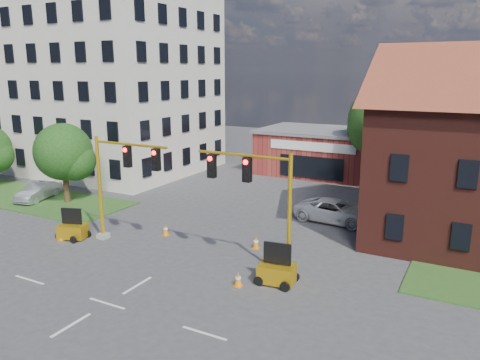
{
  "coord_description": "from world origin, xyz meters",
  "views": [
    {
      "loc": [
        13.84,
        -13.63,
        9.9
      ],
      "look_at": [
        1.22,
        10.0,
        3.58
      ],
      "focal_mm": 35.0,
      "sensor_mm": 36.0,
      "label": 1
    }
  ],
  "objects": [
    {
      "name": "lane_markings",
      "position": [
        0.0,
        -3.0,
        0.01
      ],
      "size": [
        60.0,
        36.0,
        0.01
      ],
      "primitive_type": null,
      "color": "silver",
      "rests_on": "ground"
    },
    {
      "name": "tree_nw_front",
      "position": [
        -13.78,
        10.58,
        3.77
      ],
      "size": [
        4.5,
        4.29,
        6.09
      ],
      "color": "#382614",
      "rests_on": "ground"
    },
    {
      "name": "sedan_silver_front",
      "position": [
        -16.58,
        10.0,
        0.68
      ],
      "size": [
        2.41,
        4.38,
        1.37
      ],
      "primitive_type": "imported",
      "rotation": [
        0.0,
        0.0,
        0.24
      ],
      "color": "#A5A8AC",
      "rests_on": "ground"
    },
    {
      "name": "signal_mast_west",
      "position": [
        -4.36,
        6.0,
        3.92
      ],
      "size": [
        5.3,
        0.6,
        6.2
      ],
      "color": "gray",
      "rests_on": "ground"
    },
    {
      "name": "brick_shop",
      "position": [
        0.0,
        29.98,
        2.16
      ],
      "size": [
        12.4,
        8.4,
        4.3
      ],
      "color": "maroon",
      "rests_on": "ground"
    },
    {
      "name": "signal_mast_east",
      "position": [
        4.36,
        6.0,
        3.92
      ],
      "size": [
        5.3,
        0.6,
        6.2
      ],
      "color": "gray",
      "rests_on": "ground"
    },
    {
      "name": "cone_b",
      "position": [
        -2.98,
        8.18,
        0.34
      ],
      "size": [
        0.4,
        0.4,
        0.7
      ],
      "color": "orange",
      "rests_on": "ground"
    },
    {
      "name": "trailer_west",
      "position": [
        -7.54,
        5.09,
        0.57
      ],
      "size": [
        1.86,
        1.52,
        1.82
      ],
      "rotation": [
        0.0,
        0.0,
        0.33
      ],
      "color": "gold",
      "rests_on": "ground"
    },
    {
      "name": "ground",
      "position": [
        0.0,
        0.0,
        0.0
      ],
      "size": [
        120.0,
        120.0,
        0.0
      ],
      "primitive_type": "plane",
      "color": "#3C3D3F",
      "rests_on": "ground"
    },
    {
      "name": "office_block",
      "position": [
        -20.0,
        21.9,
        10.31
      ],
      "size": [
        18.4,
        15.4,
        20.6
      ],
      "color": "beige",
      "rests_on": "ground"
    },
    {
      "name": "cone_d",
      "position": [
        2.86,
        8.85,
        0.34
      ],
      "size": [
        0.4,
        0.4,
        0.7
      ],
      "color": "orange",
      "rests_on": "ground"
    },
    {
      "name": "grass_verge_nw",
      "position": [
        -20.0,
        10.0,
        0.04
      ],
      "size": [
        22.0,
        6.0,
        0.08
      ],
      "primitive_type": "cube",
      "color": "#2D541F",
      "rests_on": "ground"
    },
    {
      "name": "cone_a",
      "position": [
        -7.93,
        4.54,
        0.34
      ],
      "size": [
        0.4,
        0.4,
        0.7
      ],
      "color": "orange",
      "rests_on": "ground"
    },
    {
      "name": "cone_c",
      "position": [
        4.23,
        4.17,
        0.34
      ],
      "size": [
        0.4,
        0.4,
        0.7
      ],
      "color": "orange",
      "rests_on": "ground"
    },
    {
      "name": "tree_large",
      "position": [
        6.86,
        27.08,
        5.45
      ],
      "size": [
        7.45,
        7.1,
        9.24
      ],
      "color": "#382614",
      "rests_on": "ground"
    },
    {
      "name": "trailer_east",
      "position": [
        5.72,
        5.29,
        0.61
      ],
      "size": [
        1.83,
        1.34,
        1.95
      ],
      "rotation": [
        0.0,
        0.0,
        0.12
      ],
      "color": "gold",
      "rests_on": "ground"
    },
    {
      "name": "pickup_white",
      "position": [
        5.45,
        15.62,
        0.75
      ],
      "size": [
        5.58,
        2.9,
        1.5
      ],
      "primitive_type": "imported",
      "rotation": [
        0.0,
        0.0,
        1.49
      ],
      "color": "silver",
      "rests_on": "ground"
    }
  ]
}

